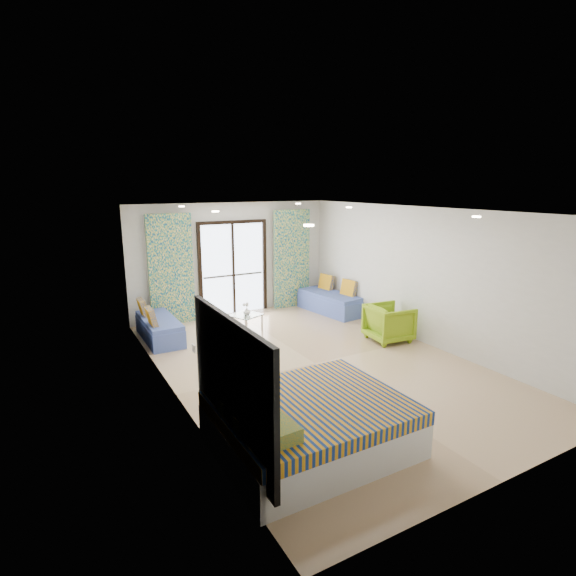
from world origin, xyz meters
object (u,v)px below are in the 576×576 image
bed (309,424)px  armchair (389,321)px  daybed_right (330,301)px  daybed_left (159,328)px  coffee_table (246,316)px

bed → armchair: 4.25m
daybed_right → bed: bearing=-134.7°
daybed_right → daybed_left: bearing=172.0°
coffee_table → daybed_right: bearing=8.1°
daybed_left → armchair: (4.09, -2.33, 0.16)m
armchair → daybed_left: bearing=66.1°
bed → daybed_right: (3.60, 4.79, -0.05)m
coffee_table → armchair: armchair is taller
daybed_left → daybed_right: (4.23, -0.02, 0.02)m
coffee_table → armchair: size_ratio=0.91×
daybed_left → armchair: bearing=-29.8°
bed → daybed_right: size_ratio=1.20×
bed → coffee_table: bed is taller
bed → coffee_table: 4.59m
armchair → daybed_right: bearing=2.3°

